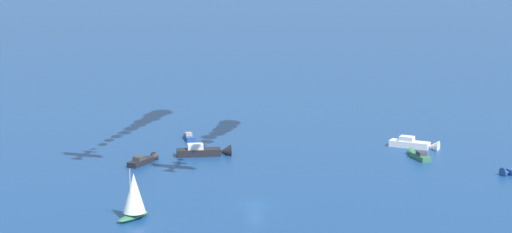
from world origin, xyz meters
TOP-DOWN VIEW (x-y plane):
  - ground_plane at (0.00, 0.00)m, footprint 2000.00×2000.00m
  - motorboat_far_stbd at (-1.81, -44.09)m, footprint 7.02×5.30m
  - motorboat_inshore at (33.55, -5.48)m, footprint 4.07×7.96m
  - motorboat_ahead at (29.56, -17.81)m, footprint 8.73×9.93m
  - motorboat_mid_cluster at (41.97, -24.86)m, footprint 6.12×4.83m
  - sailboat_outer_ring_a at (8.33, 17.27)m, footprint 3.68×6.23m
  - motorboat_outer_ring_b at (3.12, -51.24)m, footprint 10.28×5.29m

SIDE VIEW (x-z plane):
  - ground_plane at x=0.00m, z-range 0.00..0.00m
  - motorboat_mid_cluster at x=41.97m, z-range -0.42..1.40m
  - motorboat_far_stbd at x=-1.81m, z-range -0.48..1.59m
  - motorboat_inshore at x=33.55m, z-range -0.52..1.72m
  - motorboat_outer_ring_b at x=3.12m, z-range -0.67..2.22m
  - motorboat_ahead at x=29.56m, z-range -0.71..2.36m
  - sailboat_outer_ring_a at x=8.33m, z-range -0.34..7.50m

